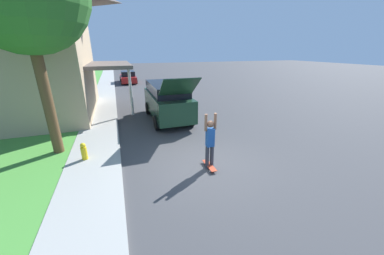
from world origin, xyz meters
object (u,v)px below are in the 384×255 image
(fire_hydrant, at_px, (84,151))
(skateboard, at_px, (209,166))
(car_down_street, at_px, (128,77))
(suv_parked, at_px, (167,100))
(skateboarder, at_px, (210,141))

(fire_hydrant, bearing_deg, skateboard, -25.00)
(car_down_street, height_order, skateboard, car_down_street)
(suv_parked, xyz_separation_m, skateboard, (0.07, -5.71, -1.04))
(skateboarder, height_order, fire_hydrant, skateboarder)
(skateboarder, relative_size, skateboard, 2.31)
(car_down_street, bearing_deg, suv_parked, -85.90)
(skateboard, distance_m, fire_hydrant, 4.43)
(skateboarder, relative_size, fire_hydrant, 3.05)
(suv_parked, distance_m, skateboarder, 5.68)
(skateboard, xyz_separation_m, fire_hydrant, (-4.01, 1.87, 0.32))
(suv_parked, xyz_separation_m, car_down_street, (-1.13, 15.70, -0.48))
(skateboarder, distance_m, skateboard, 0.90)
(suv_parked, distance_m, car_down_street, 15.75)
(suv_parked, relative_size, fire_hydrant, 8.70)
(skateboard, height_order, fire_hydrant, fire_hydrant)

